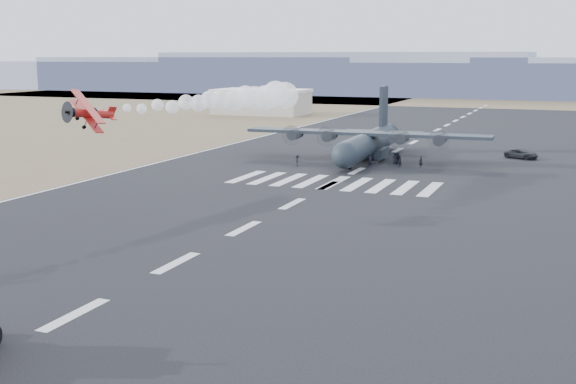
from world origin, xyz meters
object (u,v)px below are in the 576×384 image
Objects in this scene: transport_aircraft at (369,141)px; crew_e at (395,158)px; hangar_left at (261,101)px; crew_d at (365,158)px; support_vehicle at (521,154)px; crew_f at (398,158)px; aerobatic_biplane at (89,113)px; crew_h at (346,156)px; crew_b at (399,161)px; crew_a at (421,162)px; crew_c at (297,160)px; crew_g at (370,161)px.

transport_aircraft is 21.76× the size of crew_e.
hangar_left reaches higher than crew_d.
crew_f is (-16.19, -12.85, 0.16)m from support_vehicle.
aerobatic_biplane reaches higher than crew_f.
hangar_left is at bearing 137.53° from crew_e.
aerobatic_biplane reaches higher than crew_d.
aerobatic_biplane reaches higher than hangar_left.
crew_e is 0.98× the size of crew_h.
transport_aircraft is 8.87m from crew_b.
crew_b is 0.99× the size of crew_e.
aerobatic_biplane reaches higher than crew_a.
crew_f reaches higher than support_vehicle.
support_vehicle is 2.94× the size of crew_f.
crew_f is (12.95, 6.91, 0.06)m from crew_c.
crew_f is 7.59m from crew_h.
crew_f is (5.39, -3.51, -1.89)m from transport_aircraft.
aerobatic_biplane reaches higher than transport_aircraft.
crew_h is at bearing 88.14° from aerobatic_biplane.
crew_g is (15.38, 42.41, -9.30)m from aerobatic_biplane.
crew_b is 14.43m from crew_c.
crew_d is 2.97m from crew_g.
crew_d reaches higher than crew_b.
support_vehicle is at bearing 71.25° from aerobatic_biplane.
aerobatic_biplane is 52.37m from transport_aircraft.
crew_h is (-7.11, -0.79, 0.02)m from crew_e.
crew_a is 0.94× the size of crew_e.
crew_g is at bearing 81.47° from aerobatic_biplane.
crew_g is (9.96, 2.65, 0.14)m from crew_c.
crew_e reaches higher than crew_a.
crew_d is 1.09× the size of crew_f.
crew_g is (1.44, -2.60, 0.00)m from crew_d.
crew_g is at bearing 156.39° from support_vehicle.
crew_c is 10.30m from crew_g.
transport_aircraft is 6.33m from crew_e.
crew_h is (-3.12, 0.92, -0.07)m from crew_d.
crew_c is 0.94× the size of crew_e.
crew_d is (-20.63, -14.51, 0.23)m from support_vehicle.
support_vehicle is at bearing -41.61° from hangar_left.
transport_aircraft is 21.47× the size of crew_f.
transport_aircraft is 8.32m from crew_g.
crew_g is 5.76m from crew_h.
aerobatic_biplane is 0.14× the size of transport_aircraft.
crew_d is at bearing 84.19° from aerobatic_biplane.
hangar_left is 15.35× the size of crew_a.
support_vehicle is (34.57, 59.52, -9.54)m from aerobatic_biplane.
crew_a is 17.44m from crew_c.
crew_g reaches higher than crew_b.
transport_aircraft is at bearing 97.05° from crew_g.
crew_f is at bearing -72.29° from crew_a.
crew_c is 8.21m from crew_h.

